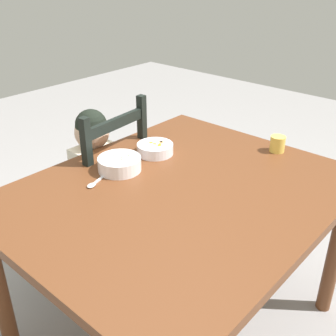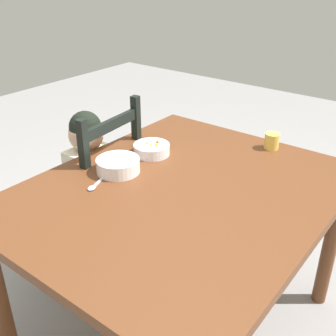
{
  "view_description": "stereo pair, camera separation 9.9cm",
  "coord_description": "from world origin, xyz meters",
  "px_view_note": "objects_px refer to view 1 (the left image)",
  "views": [
    {
      "loc": [
        -1.08,
        -0.9,
        1.59
      ],
      "look_at": [
        0.03,
        0.09,
        0.82
      ],
      "focal_mm": 43.86,
      "sensor_mm": 36.0,
      "label": 1
    },
    {
      "loc": [
        -1.15,
        -0.82,
        1.59
      ],
      "look_at": [
        0.03,
        0.09,
        0.82
      ],
      "focal_mm": 43.86,
      "sensor_mm": 36.0,
      "label": 2
    }
  ],
  "objects_px": {
    "dining_table": "(179,209)",
    "bowl_of_peas": "(120,163)",
    "spoon": "(94,183)",
    "child_figure": "(99,171)",
    "drinking_cup": "(277,144)",
    "bowl_of_carrots": "(155,148)",
    "dining_chair": "(102,198)"
  },
  "relations": [
    {
      "from": "spoon",
      "to": "dining_table",
      "type": "bearing_deg",
      "value": -54.51
    },
    {
      "from": "spoon",
      "to": "bowl_of_carrots",
      "type": "bearing_deg",
      "value": 2.04
    },
    {
      "from": "child_figure",
      "to": "drinking_cup",
      "type": "xyz_separation_m",
      "value": [
        0.51,
        -0.7,
        0.19
      ]
    },
    {
      "from": "dining_chair",
      "to": "child_figure",
      "type": "distance_m",
      "value": 0.16
    },
    {
      "from": "dining_chair",
      "to": "drinking_cup",
      "type": "height_order",
      "value": "dining_chair"
    },
    {
      "from": "child_figure",
      "to": "spoon",
      "type": "distance_m",
      "value": 0.43
    },
    {
      "from": "bowl_of_carrots",
      "to": "drinking_cup",
      "type": "bearing_deg",
      "value": -45.74
    },
    {
      "from": "bowl_of_carrots",
      "to": "bowl_of_peas",
      "type": "bearing_deg",
      "value": 179.99
    },
    {
      "from": "dining_table",
      "to": "bowl_of_peas",
      "type": "xyz_separation_m",
      "value": [
        -0.05,
        0.3,
        0.13
      ]
    },
    {
      "from": "dining_table",
      "to": "child_figure",
      "type": "height_order",
      "value": "child_figure"
    },
    {
      "from": "dining_table",
      "to": "bowl_of_peas",
      "type": "distance_m",
      "value": 0.33
    },
    {
      "from": "dining_chair",
      "to": "bowl_of_peas",
      "type": "distance_m",
      "value": 0.47
    },
    {
      "from": "bowl_of_peas",
      "to": "bowl_of_carrots",
      "type": "distance_m",
      "value": 0.22
    },
    {
      "from": "dining_table",
      "to": "child_figure",
      "type": "bearing_deg",
      "value": 83.92
    },
    {
      "from": "bowl_of_peas",
      "to": "spoon",
      "type": "distance_m",
      "value": 0.16
    },
    {
      "from": "dining_chair",
      "to": "bowl_of_carrots",
      "type": "distance_m",
      "value": 0.46
    },
    {
      "from": "dining_table",
      "to": "drinking_cup",
      "type": "bearing_deg",
      "value": -11.44
    },
    {
      "from": "dining_table",
      "to": "spoon",
      "type": "distance_m",
      "value": 0.36
    },
    {
      "from": "dining_chair",
      "to": "drinking_cup",
      "type": "bearing_deg",
      "value": -54.34
    },
    {
      "from": "spoon",
      "to": "drinking_cup",
      "type": "xyz_separation_m",
      "value": [
        0.78,
        -0.4,
        0.03
      ]
    },
    {
      "from": "bowl_of_peas",
      "to": "bowl_of_carrots",
      "type": "height_order",
      "value": "bowl_of_peas"
    },
    {
      "from": "bowl_of_carrots",
      "to": "drinking_cup",
      "type": "relative_size",
      "value": 2.23
    },
    {
      "from": "bowl_of_peas",
      "to": "dining_chair",
      "type": "bearing_deg",
      "value": 68.4
    },
    {
      "from": "child_figure",
      "to": "bowl_of_peas",
      "type": "relative_size",
      "value": 5.09
    },
    {
      "from": "dining_table",
      "to": "dining_chair",
      "type": "relative_size",
      "value": 1.34
    },
    {
      "from": "bowl_of_carrots",
      "to": "drinking_cup",
      "type": "distance_m",
      "value": 0.57
    },
    {
      "from": "child_figure",
      "to": "drinking_cup",
      "type": "relative_size",
      "value": 12.47
    },
    {
      "from": "drinking_cup",
      "to": "bowl_of_peas",
      "type": "bearing_deg",
      "value": 146.57
    },
    {
      "from": "child_figure",
      "to": "spoon",
      "type": "bearing_deg",
      "value": -130.72
    },
    {
      "from": "dining_chair",
      "to": "bowl_of_peas",
      "type": "bearing_deg",
      "value": -111.6
    },
    {
      "from": "child_figure",
      "to": "bowl_of_carrots",
      "type": "distance_m",
      "value": 0.36
    },
    {
      "from": "child_figure",
      "to": "bowl_of_peas",
      "type": "height_order",
      "value": "child_figure"
    }
  ]
}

